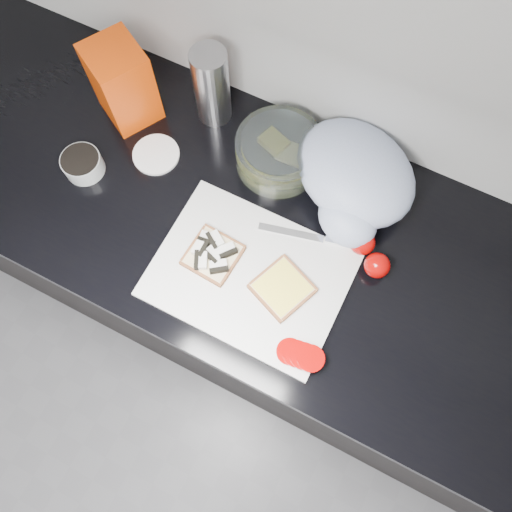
# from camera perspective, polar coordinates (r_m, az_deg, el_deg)

# --- Properties ---
(base_cabinet) EXTENTS (3.50, 0.60, 0.86)m
(base_cabinet) POSITION_cam_1_polar(r_m,az_deg,el_deg) (1.56, -1.65, -2.40)
(base_cabinet) COLOR black
(base_cabinet) RESTS_ON ground
(countertop) EXTENTS (3.50, 0.64, 0.04)m
(countertop) POSITION_cam_1_polar(r_m,az_deg,el_deg) (1.14, -2.27, 4.58)
(countertop) COLOR black
(countertop) RESTS_ON base_cabinet
(cutting_board) EXTENTS (0.40, 0.30, 0.01)m
(cutting_board) POSITION_cam_1_polar(r_m,az_deg,el_deg) (1.06, -0.74, -2.19)
(cutting_board) COLOR silver
(cutting_board) RESTS_ON countertop
(bread_left) EXTENTS (0.12, 0.12, 0.03)m
(bread_left) POSITION_cam_1_polar(r_m,az_deg,el_deg) (1.06, -4.97, 0.23)
(bread_left) COLOR beige
(bread_left) RESTS_ON cutting_board
(bread_right) EXTENTS (0.14, 0.14, 0.02)m
(bread_right) POSITION_cam_1_polar(r_m,az_deg,el_deg) (1.04, 3.02, -3.69)
(bread_right) COLOR beige
(bread_right) RESTS_ON cutting_board
(tomato_slices) EXTENTS (0.11, 0.08, 0.02)m
(tomato_slices) POSITION_cam_1_polar(r_m,az_deg,el_deg) (1.01, 5.08, -11.20)
(tomato_slices) COLOR #9F0503
(tomato_slices) RESTS_ON cutting_board
(knife) EXTENTS (0.21, 0.07, 0.01)m
(knife) POSITION_cam_1_polar(r_m,az_deg,el_deg) (1.09, 7.24, 2.04)
(knife) COLOR silver
(knife) RESTS_ON cutting_board
(seed_tub) EXTENTS (0.09, 0.09, 0.05)m
(seed_tub) POSITION_cam_1_polar(r_m,az_deg,el_deg) (1.21, -19.23, 9.94)
(seed_tub) COLOR #A7ADAD
(seed_tub) RESTS_ON countertop
(tub_lid) EXTENTS (0.14, 0.14, 0.01)m
(tub_lid) POSITION_cam_1_polar(r_m,az_deg,el_deg) (1.21, -11.35, 11.31)
(tub_lid) COLOR white
(tub_lid) RESTS_ON countertop
(glass_bowl) EXTENTS (0.19, 0.19, 0.08)m
(glass_bowl) POSITION_cam_1_polar(r_m,az_deg,el_deg) (1.15, 2.61, 11.76)
(glass_bowl) COLOR silver
(glass_bowl) RESTS_ON countertop
(bread_bag) EXTENTS (0.16, 0.16, 0.19)m
(bread_bag) POSITION_cam_1_polar(r_m,az_deg,el_deg) (1.22, -14.99, 18.51)
(bread_bag) COLOR #E53503
(bread_bag) RESTS_ON countertop
(steel_canister) EXTENTS (0.08, 0.08, 0.19)m
(steel_canister) POSITION_cam_1_polar(r_m,az_deg,el_deg) (1.18, -5.09, 18.77)
(steel_canister) COLOR #A3A3A7
(steel_canister) RESTS_ON countertop
(grocery_bag) EXTENTS (0.36, 0.35, 0.13)m
(grocery_bag) POSITION_cam_1_polar(r_m,az_deg,el_deg) (1.11, 11.15, 8.65)
(grocery_bag) COLOR #AEB9D7
(grocery_bag) RESTS_ON countertop
(whole_tomatoes) EXTENTS (0.10, 0.09, 0.06)m
(whole_tomatoes) POSITION_cam_1_polar(r_m,az_deg,el_deg) (1.08, 12.86, 0.23)
(whole_tomatoes) COLOR #9F0503
(whole_tomatoes) RESTS_ON countertop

